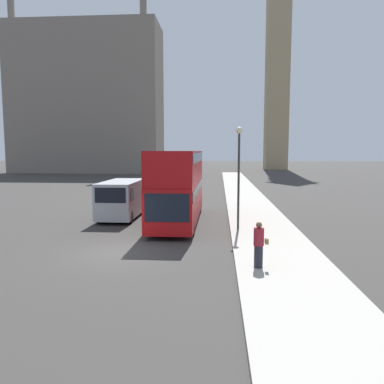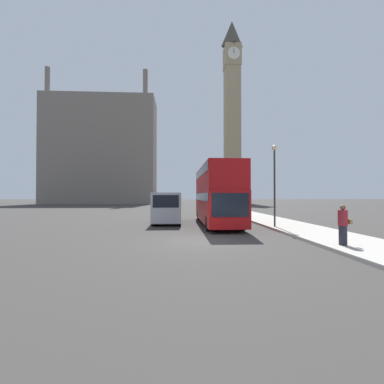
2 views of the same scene
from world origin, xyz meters
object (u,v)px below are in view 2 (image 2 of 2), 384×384
(pedestrian, at_px, (343,225))
(parked_sedan, at_px, (165,205))
(red_double_decker_bus, at_px, (217,193))
(white_van, at_px, (167,207))
(street_lamp, at_px, (274,173))
(clock_tower, at_px, (232,109))

(pedestrian, xyz_separation_m, parked_sedan, (-9.27, 34.79, -0.36))
(red_double_decker_bus, bearing_deg, white_van, 164.99)
(white_van, bearing_deg, red_double_decker_bus, -15.01)
(white_van, bearing_deg, street_lamp, -27.03)
(street_lamp, distance_m, parked_sedan, 29.75)
(parked_sedan, bearing_deg, pedestrian, -75.08)
(pedestrian, relative_size, street_lamp, 0.31)
(pedestrian, height_order, street_lamp, street_lamp)
(street_lamp, bearing_deg, white_van, 152.97)
(white_van, bearing_deg, clock_tower, 73.75)
(white_van, relative_size, street_lamp, 0.95)
(white_van, height_order, street_lamp, street_lamp)
(white_van, height_order, pedestrian, white_van)
(red_double_decker_bus, relative_size, parked_sedan, 2.41)
(white_van, relative_size, pedestrian, 3.11)
(parked_sedan, bearing_deg, street_lamp, -72.60)
(white_van, distance_m, street_lamp, 8.69)
(clock_tower, xyz_separation_m, red_double_decker_bus, (-16.16, -69.73, -30.57))
(parked_sedan, bearing_deg, white_van, -86.66)
(red_double_decker_bus, height_order, white_van, red_double_decker_bus)
(white_van, bearing_deg, pedestrian, -52.85)
(pedestrian, distance_m, street_lamp, 7.16)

